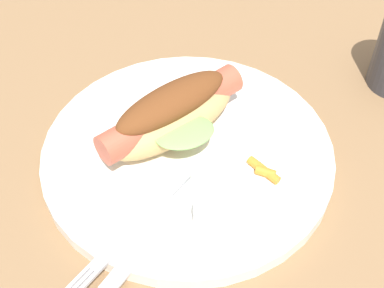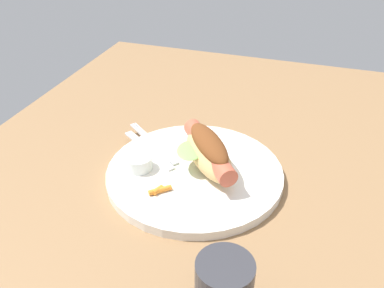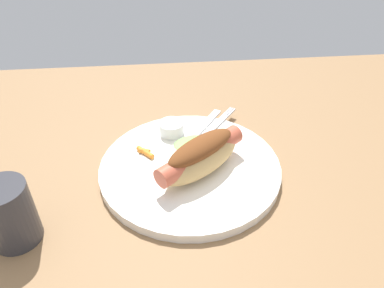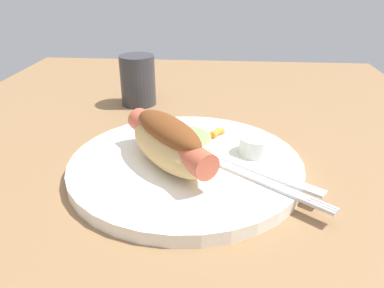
{
  "view_description": "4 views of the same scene",
  "coord_description": "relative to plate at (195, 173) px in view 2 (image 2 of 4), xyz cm",
  "views": [
    {
      "loc": [
        2.0,
        38.8,
        43.71
      ],
      "look_at": [
        1.08,
        3.12,
        4.44
      ],
      "focal_mm": 51.52,
      "sensor_mm": 36.0,
      "label": 1
    },
    {
      "loc": [
        -52.69,
        -16.16,
        43.76
      ],
      "look_at": [
        2.59,
        2.08,
        5.96
      ],
      "focal_mm": 38.91,
      "sensor_mm": 36.0,
      "label": 2
    },
    {
      "loc": [
        -2.77,
        -44.7,
        40.34
      ],
      "look_at": [
        1.89,
        2.06,
        5.1
      ],
      "focal_mm": 33.86,
      "sensor_mm": 36.0,
      "label": 3
    },
    {
      "loc": [
        43.67,
        5.49,
        24.43
      ],
      "look_at": [
        3.19,
        2.18,
        4.69
      ],
      "focal_mm": 34.87,
      "sensor_mm": 36.0,
      "label": 4
    }
  ],
  "objects": [
    {
      "name": "plate",
      "position": [
        0.0,
        0.0,
        0.0
      ],
      "size": [
        29.97,
        29.97,
        1.6
      ],
      "primitive_type": "cylinder",
      "color": "white",
      "rests_on": "ground_plane"
    },
    {
      "name": "ground_plane",
      "position": [
        -1.48,
        -1.22,
        -1.7
      ],
      "size": [
        120.0,
        90.0,
        1.8
      ],
      "primitive_type": "cube",
      "color": "olive"
    },
    {
      "name": "sauce_ramekin",
      "position": [
        -2.57,
        9.13,
        1.99
      ],
      "size": [
        4.54,
        4.54,
        2.37
      ],
      "primitive_type": "cylinder",
      "color": "white",
      "rests_on": "plate"
    },
    {
      "name": "fork",
      "position": [
        5.09,
        9.64,
        1.0
      ],
      "size": [
        11.05,
        13.64,
        0.4
      ],
      "rotation": [
        0.0,
        0.0,
        0.91
      ],
      "color": "silver",
      "rests_on": "plate"
    },
    {
      "name": "hot_dog",
      "position": [
        1.5,
        -1.89,
        4.01
      ],
      "size": [
        15.56,
        13.9,
        6.3
      ],
      "rotation": [
        0.0,
        0.0,
        0.66
      ],
      "color": "tan",
      "rests_on": "plate"
    },
    {
      "name": "knife",
      "position": [
        2.9,
        9.75,
        0.98
      ],
      "size": [
        9.77,
        13.14,
        0.36
      ],
      "primitive_type": "cube",
      "rotation": [
        0.0,
        0.0,
        0.96
      ],
      "color": "silver",
      "rests_on": "plate"
    },
    {
      "name": "carrot_garnish",
      "position": [
        -7.45,
        3.47,
        1.25
      ],
      "size": [
        3.14,
        3.39,
        0.95
      ],
      "color": "orange",
      "rests_on": "plate"
    }
  ]
}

